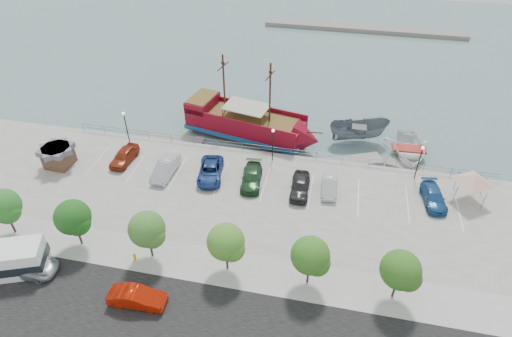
# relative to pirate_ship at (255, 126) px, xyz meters

# --- Properties ---
(ground) EXTENTS (160.00, 160.00, 0.00)m
(ground) POSITION_rel_pirate_ship_xyz_m (3.32, -12.03, -1.88)
(ground) COLOR slate
(street) EXTENTS (100.00, 8.00, 0.04)m
(street) POSITION_rel_pirate_ship_xyz_m (3.32, -28.03, -0.87)
(street) COLOR black
(street) RESTS_ON land_slab
(sidewalk) EXTENTS (100.00, 4.00, 0.05)m
(sidewalk) POSITION_rel_pirate_ship_xyz_m (3.32, -22.03, -0.87)
(sidewalk) COLOR #A19F98
(sidewalk) RESTS_ON land_slab
(seawall_railing) EXTENTS (50.00, 0.06, 1.00)m
(seawall_railing) POSITION_rel_pirate_ship_xyz_m (3.32, -4.23, -0.35)
(seawall_railing) COLOR slate
(seawall_railing) RESTS_ON land_slab
(far_shore) EXTENTS (40.00, 3.00, 0.80)m
(far_shore) POSITION_rel_pirate_ship_xyz_m (13.32, 42.97, -1.48)
(far_shore) COLOR gray
(far_shore) RESTS_ON ground
(pirate_ship) EXTENTS (18.12, 8.28, 11.23)m
(pirate_ship) POSITION_rel_pirate_ship_xyz_m (0.00, 0.00, 0.00)
(pirate_ship) COLOR maroon
(pirate_ship) RESTS_ON ground
(patrol_boat) EXTENTS (7.97, 4.59, 2.90)m
(patrol_boat) POSITION_rel_pirate_ship_xyz_m (13.02, 2.00, -0.43)
(patrol_boat) COLOR slate
(patrol_boat) RESTS_ON ground
(speedboat) EXTENTS (5.89, 7.95, 1.59)m
(speedboat) POSITION_rel_pirate_ship_xyz_m (19.13, 0.12, -1.09)
(speedboat) COLOR white
(speedboat) RESTS_ON ground
(dock_west) EXTENTS (7.66, 2.33, 0.44)m
(dock_west) POSITION_rel_pirate_ship_xyz_m (-9.98, -2.83, -1.66)
(dock_west) COLOR gray
(dock_west) RESTS_ON ground
(dock_mid) EXTENTS (7.82, 4.95, 0.43)m
(dock_mid) POSITION_rel_pirate_ship_xyz_m (12.40, -2.83, -1.66)
(dock_mid) COLOR gray
(dock_mid) RESTS_ON ground
(dock_east) EXTENTS (7.10, 4.46, 0.39)m
(dock_east) POSITION_rel_pirate_ship_xyz_m (20.00, -2.83, -1.68)
(dock_east) COLOR gray
(dock_east) RESTS_ON ground
(shed) EXTENTS (3.17, 3.17, 2.48)m
(shed) POSITION_rel_pirate_ship_xyz_m (-20.38, -11.50, 0.44)
(shed) COLOR brown
(shed) RESTS_ON land_slab
(canopy_tent) EXTENTS (5.08, 5.08, 3.58)m
(canopy_tent) POSITION_rel_pirate_ship_xyz_m (24.41, -7.91, 2.23)
(canopy_tent) COLOR slate
(canopy_tent) RESTS_ON land_slab
(street_van) EXTENTS (5.40, 2.79, 1.46)m
(street_van) POSITION_rel_pirate_ship_xyz_m (-14.44, -25.93, -0.15)
(street_van) COLOR #929A9E
(street_van) RESTS_ON street
(street_sedan) EXTENTS (4.73, 1.86, 1.53)m
(street_sedan) POSITION_rel_pirate_ship_xyz_m (-3.82, -26.95, -0.11)
(street_sedan) COLOR #AA1804
(street_sedan) RESTS_ON street
(fire_hydrant) EXTENTS (0.27, 0.27, 0.78)m
(fire_hydrant) POSITION_rel_pirate_ship_xyz_m (-5.98, -22.83, -0.46)
(fire_hydrant) COLOR #D2B902
(fire_hydrant) RESTS_ON sidewalk
(lamp_post_left) EXTENTS (0.36, 0.36, 4.28)m
(lamp_post_left) POSITION_rel_pirate_ship_xyz_m (-14.68, -5.53, 2.06)
(lamp_post_left) COLOR black
(lamp_post_left) RESTS_ON land_slab
(lamp_post_mid) EXTENTS (0.36, 0.36, 4.28)m
(lamp_post_mid) POSITION_rel_pirate_ship_xyz_m (3.32, -5.53, 2.06)
(lamp_post_mid) COLOR black
(lamp_post_mid) RESTS_ON land_slab
(lamp_post_right) EXTENTS (0.36, 0.36, 4.28)m
(lamp_post_right) POSITION_rel_pirate_ship_xyz_m (19.32, -5.53, 2.06)
(lamp_post_right) COLOR black
(lamp_post_right) RESTS_ON land_slab
(tree_a) EXTENTS (3.30, 3.20, 5.00)m
(tree_a) POSITION_rel_pirate_ship_xyz_m (-18.53, -22.10, 2.42)
(tree_a) COLOR #473321
(tree_a) RESTS_ON sidewalk
(tree_b) EXTENTS (3.30, 3.20, 5.00)m
(tree_b) POSITION_rel_pirate_ship_xyz_m (-11.53, -22.10, 2.42)
(tree_b) COLOR #473321
(tree_b) RESTS_ON sidewalk
(tree_c) EXTENTS (3.30, 3.20, 5.00)m
(tree_c) POSITION_rel_pirate_ship_xyz_m (-4.53, -22.10, 2.42)
(tree_c) COLOR #473321
(tree_c) RESTS_ON sidewalk
(tree_d) EXTENTS (3.30, 3.20, 5.00)m
(tree_d) POSITION_rel_pirate_ship_xyz_m (2.47, -22.10, 2.42)
(tree_d) COLOR #473321
(tree_d) RESTS_ON sidewalk
(tree_e) EXTENTS (3.30, 3.20, 5.00)m
(tree_e) POSITION_rel_pirate_ship_xyz_m (9.47, -22.10, 2.42)
(tree_e) COLOR #473321
(tree_e) RESTS_ON sidewalk
(tree_f) EXTENTS (3.30, 3.20, 5.00)m
(tree_f) POSITION_rel_pirate_ship_xyz_m (16.47, -22.10, 2.42)
(tree_f) COLOR #473321
(tree_f) RESTS_ON sidewalk
(parked_car_a) EXTENTS (2.19, 4.77, 1.59)m
(parked_car_a) POSITION_rel_pirate_ship_xyz_m (-13.43, -9.31, -0.09)
(parked_car_a) COLOR maroon
(parked_car_a) RESTS_ON land_slab
(parked_car_b) EXTENTS (1.95, 5.07, 1.65)m
(parked_car_b) POSITION_rel_pirate_ship_xyz_m (-7.85, -10.56, -0.06)
(parked_car_b) COLOR silver
(parked_car_b) RESTS_ON land_slab
(parked_car_c) EXTENTS (3.46, 5.86, 1.53)m
(parked_car_c) POSITION_rel_pirate_ship_xyz_m (-2.84, -9.98, -0.12)
(parked_car_c) COLOR navy
(parked_car_c) RESTS_ON land_slab
(parked_car_d) EXTENTS (2.65, 5.34, 1.49)m
(parked_car_d) POSITION_rel_pirate_ship_xyz_m (1.85, -10.08, -0.13)
(parked_car_d) COLOR #204424
(parked_car_d) RESTS_ON land_slab
(parked_car_e) EXTENTS (2.10, 4.88, 1.64)m
(parked_car_e) POSITION_rel_pirate_ship_xyz_m (7.18, -10.51, -0.06)
(parked_car_e) COLOR #252525
(parked_car_e) RESTS_ON land_slab
(parked_car_f) EXTENTS (1.83, 4.55, 1.47)m
(parked_car_f) POSITION_rel_pirate_ship_xyz_m (10.22, -9.52, -0.15)
(parked_car_f) COLOR silver
(parked_car_f) RESTS_ON land_slab
(parked_car_h) EXTENTS (2.65, 5.09, 1.41)m
(parked_car_h) POSITION_rel_pirate_ship_xyz_m (20.82, -9.26, -0.18)
(parked_car_h) COLOR #204E87
(parked_car_h) RESTS_ON land_slab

